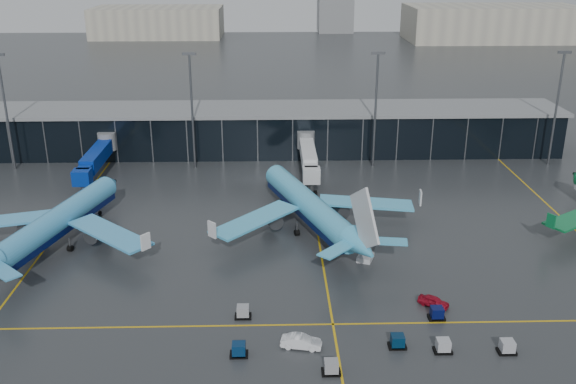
{
  "coord_description": "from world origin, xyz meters",
  "views": [
    {
      "loc": [
        2.24,
        -86.85,
        45.83
      ],
      "look_at": [
        5.0,
        18.0,
        6.0
      ],
      "focal_mm": 40.0,
      "sensor_mm": 36.0,
      "label": 1
    }
  ],
  "objects_px": {
    "mobile_airstair": "(365,255)",
    "service_van_red": "(434,301)",
    "service_van_white": "(301,342)",
    "baggage_carts": "(371,339)",
    "airliner_klm_near": "(309,191)",
    "airliner_arkefly": "(56,206)"
  },
  "relations": [
    {
      "from": "airliner_arkefly",
      "to": "service_van_white",
      "type": "bearing_deg",
      "value": -23.29
    },
    {
      "from": "service_van_white",
      "to": "baggage_carts",
      "type": "bearing_deg",
      "value": -76.75
    },
    {
      "from": "service_van_red",
      "to": "service_van_white",
      "type": "xyz_separation_m",
      "value": [
        -18.57,
        -9.31,
        0.1
      ]
    },
    {
      "from": "mobile_airstair",
      "to": "service_van_red",
      "type": "xyz_separation_m",
      "value": [
        7.37,
        -14.26,
        -0.04
      ]
    },
    {
      "from": "airliner_arkefly",
      "to": "mobile_airstair",
      "type": "distance_m",
      "value": 50.54
    },
    {
      "from": "service_van_red",
      "to": "service_van_white",
      "type": "relative_size",
      "value": 0.85
    },
    {
      "from": "airliner_klm_near",
      "to": "service_van_red",
      "type": "xyz_separation_m",
      "value": [
        15.65,
        -26.76,
        -6.15
      ]
    },
    {
      "from": "airliner_klm_near",
      "to": "airliner_arkefly",
      "type": "bearing_deg",
      "value": 167.62
    },
    {
      "from": "airliner_arkefly",
      "to": "mobile_airstair",
      "type": "xyz_separation_m",
      "value": [
        49.68,
        -7.1,
        -5.92
      ]
    },
    {
      "from": "service_van_red",
      "to": "baggage_carts",
      "type": "bearing_deg",
      "value": 166.37
    },
    {
      "from": "mobile_airstair",
      "to": "service_van_white",
      "type": "relative_size",
      "value": 0.75
    },
    {
      "from": "baggage_carts",
      "to": "mobile_airstair",
      "type": "height_order",
      "value": "mobile_airstair"
    },
    {
      "from": "baggage_carts",
      "to": "airliner_klm_near",
      "type": "bearing_deg",
      "value": 99.07
    },
    {
      "from": "airliner_arkefly",
      "to": "service_van_white",
      "type": "xyz_separation_m",
      "value": [
        38.49,
        -30.66,
        -5.87
      ]
    },
    {
      "from": "baggage_carts",
      "to": "mobile_airstair",
      "type": "bearing_deg",
      "value": 83.62
    },
    {
      "from": "service_van_red",
      "to": "airliner_arkefly",
      "type": "bearing_deg",
      "value": 104.11
    },
    {
      "from": "baggage_carts",
      "to": "service_van_white",
      "type": "height_order",
      "value": "baggage_carts"
    },
    {
      "from": "baggage_carts",
      "to": "service_van_red",
      "type": "relative_size",
      "value": 8.13
    },
    {
      "from": "service_van_red",
      "to": "service_van_white",
      "type": "distance_m",
      "value": 20.77
    },
    {
      "from": "airliner_klm_near",
      "to": "service_van_red",
      "type": "relative_size",
      "value": 10.52
    },
    {
      "from": "service_van_white",
      "to": "airliner_klm_near",
      "type": "bearing_deg",
      "value": 5.81
    },
    {
      "from": "airliner_arkefly",
      "to": "mobile_airstair",
      "type": "bearing_deg",
      "value": 7.13
    }
  ]
}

